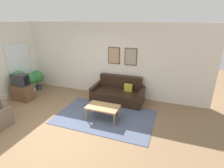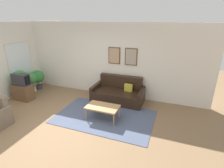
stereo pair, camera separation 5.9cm
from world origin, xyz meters
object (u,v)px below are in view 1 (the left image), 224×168
(tv, at_px, (20,80))
(potted_plant_tall, at_px, (19,80))
(coffee_table, at_px, (103,108))
(couch, at_px, (118,93))

(tv, distance_m, potted_plant_tall, 0.31)
(tv, relative_size, potted_plant_tall, 0.60)
(coffee_table, bearing_deg, potted_plant_tall, 174.05)
(couch, relative_size, tv, 2.93)
(coffee_table, relative_size, tv, 1.54)
(couch, height_order, tv, tv)
(couch, distance_m, potted_plant_tall, 3.67)
(couch, relative_size, coffee_table, 1.90)
(coffee_table, distance_m, tv, 3.27)
(couch, relative_size, potted_plant_tall, 1.76)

